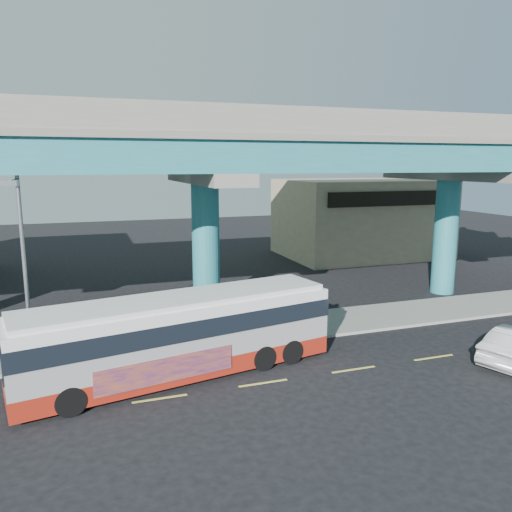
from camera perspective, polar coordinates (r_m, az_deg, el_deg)
name	(u,v)px	position (r m, az deg, el deg)	size (l,w,h in m)	color
ground	(261,380)	(20.30, 0.53, -13.99)	(120.00, 120.00, 0.00)	black
sidewalk	(224,334)	(25.15, -3.72, -8.90)	(70.00, 4.00, 0.15)	gray
lane_markings	(263,383)	(20.04, 0.82, -14.31)	(58.00, 0.12, 0.01)	#D8C64C
viaduct	(204,150)	(27.24, -6.01, 11.96)	(52.00, 12.40, 11.70)	#1F5E77
building_beige	(361,218)	(47.34, 11.86, 4.31)	(14.00, 10.23, 7.00)	tan
transit_bus	(180,333)	(20.28, -8.69, -8.67)	(13.05, 5.15, 3.28)	maroon
street_lamp	(21,247)	(21.21, -25.25, 0.92)	(0.50, 2.56, 7.87)	gray
stop_sign	(319,299)	(25.00, 7.22, -4.87)	(0.67, 0.29, 2.35)	gray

